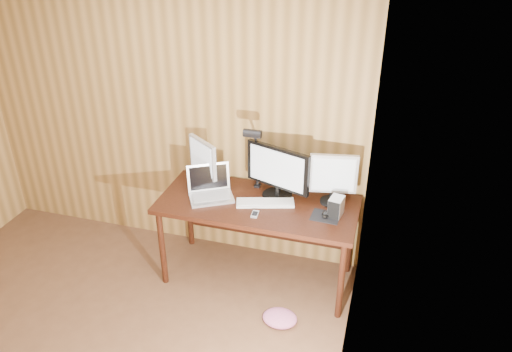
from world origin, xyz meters
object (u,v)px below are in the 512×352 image
at_px(desk, 260,211).
at_px(keyboard, 265,203).
at_px(monitor_center, 278,172).
at_px(monitor_left, 203,161).
at_px(speaker, 338,191).
at_px(laptop, 210,189).
at_px(monitor_right, 333,178).
at_px(hard_drive, 336,207).
at_px(phone, 255,214).
at_px(mouse, 326,214).
at_px(desk_lamp, 255,149).

xyz_separation_m(desk, keyboard, (0.06, -0.07, 0.13)).
bearing_deg(monitor_center, keyboard, -95.74).
relative_size(monitor_center, monitor_left, 1.34).
bearing_deg(speaker, laptop, -165.31).
xyz_separation_m(monitor_right, hard_drive, (0.06, -0.18, -0.15)).
bearing_deg(phone, speaker, 33.92).
height_order(hard_drive, speaker, hard_drive).
bearing_deg(monitor_center, mouse, -4.71).
bearing_deg(hard_drive, speaker, 104.62).
xyz_separation_m(desk, hard_drive, (0.63, -0.08, 0.20)).
bearing_deg(keyboard, hard_drive, -17.78).
xyz_separation_m(laptop, desk_lamp, (0.33, 0.17, 0.32)).
bearing_deg(hard_drive, phone, -154.41).
bearing_deg(monitor_left, monitor_center, 32.82).
relative_size(keyboard, phone, 4.67).
bearing_deg(speaker, desk_lamp, -172.29).
height_order(speaker, desk_lamp, desk_lamp).
bearing_deg(hard_drive, laptop, -170.85).
bearing_deg(monitor_right, keyboard, -172.33).
relative_size(hard_drive, speaker, 1.37).
bearing_deg(monitor_center, hard_drive, 2.63).
bearing_deg(desk, mouse, -12.63).
bearing_deg(monitor_right, mouse, -102.98).
distance_m(phone, speaker, 0.73).
distance_m(speaker, desk_lamp, 0.76).
bearing_deg(speaker, keyboard, -153.71).
xyz_separation_m(monitor_left, mouse, (1.08, -0.23, -0.20)).
distance_m(hard_drive, speaker, 0.28).
bearing_deg(desk_lamp, mouse, -36.07).
bearing_deg(desk_lamp, phone, -89.96).
xyz_separation_m(monitor_left, speaker, (1.13, 0.09, -0.16)).
bearing_deg(hard_drive, desk, -177.65).
bearing_deg(phone, monitor_center, 68.96).
xyz_separation_m(keyboard, hard_drive, (0.56, -0.01, 0.07)).
height_order(monitor_left, speaker, monitor_left).
xyz_separation_m(laptop, phone, (0.43, -0.18, -0.06)).
height_order(monitor_center, monitor_right, monitor_center).
xyz_separation_m(monitor_right, keyboard, (-0.50, -0.17, -0.22)).
relative_size(desk, hard_drive, 10.42).
relative_size(monitor_center, desk_lamp, 0.88).
xyz_separation_m(monitor_center, desk_lamp, (-0.20, 0.04, 0.15)).
xyz_separation_m(monitor_right, phone, (-0.54, -0.35, -0.22)).
height_order(monitor_center, speaker, monitor_center).
bearing_deg(desk_lamp, keyboard, -68.06).
bearing_deg(speaker, monitor_left, -175.26).
bearing_deg(desk, speaker, 17.90).
relative_size(monitor_right, desk_lamp, 0.68).
height_order(keyboard, speaker, speaker).
distance_m(monitor_center, monitor_right, 0.44).
bearing_deg(monitor_left, laptop, -18.24).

